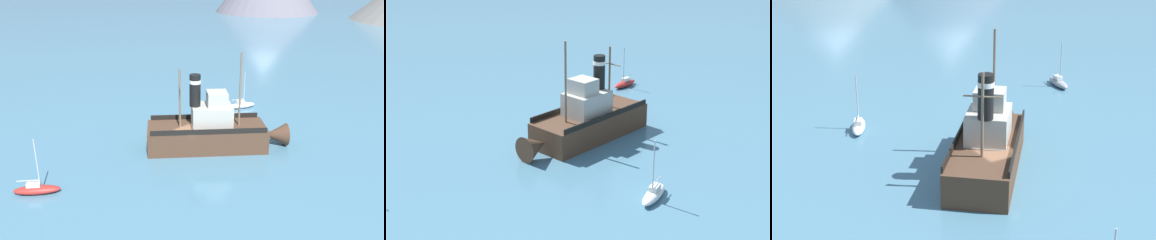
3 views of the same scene
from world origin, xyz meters
The scene contains 4 objects.
ground_plane centered at (0.00, 0.00, 0.00)m, with size 600.00×600.00×0.00m, color #477289.
old_tugboat centered at (0.83, 2.29, 1.83)m, with size 11.97×13.10×9.90m.
sailboat_white centered at (-4.72, 14.19, 0.43)m, with size 2.60×3.91×4.90m.
sailboat_grey centered at (18.02, 15.09, 0.43)m, with size 2.00×3.95×4.90m.
Camera 3 is at (-20.96, -30.73, 19.18)m, focal length 55.00 mm.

